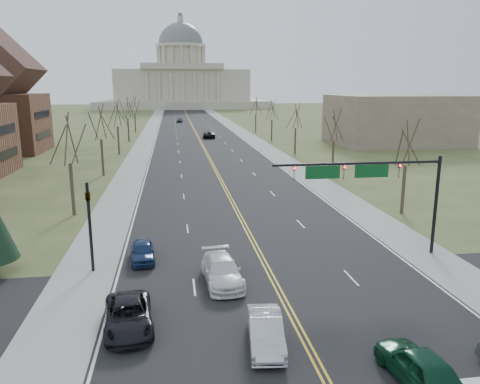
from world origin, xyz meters
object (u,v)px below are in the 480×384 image
object	(u,v)px
car_sb_outer_lead	(128,316)
car_sb_outer_second	(143,251)
signal_mast	(370,178)
car_far_nb	(209,135)
car_sb_inner_second	(222,271)
car_nb_inner_lead	(419,366)
signal_left	(89,217)
car_sb_inner_lead	(266,331)
car_far_sb	(180,120)

from	to	relation	value
car_sb_outer_lead	car_sb_outer_second	world-z (taller)	car_sb_outer_lead
signal_mast	car_far_nb	xyz separation A→B (m)	(-5.09, 78.93, -4.97)
car_sb_inner_second	car_far_nb	size ratio (longest dim) A/B	0.95
car_nb_inner_lead	signal_mast	bearing A→B (deg)	-110.56
signal_left	car_sb_outer_lead	world-z (taller)	signal_left
signal_left	car_sb_inner_second	xyz separation A→B (m)	(8.25, -3.08, -2.92)
signal_left	car_sb_inner_lead	distance (m)	14.51
signal_left	car_sb_inner_lead	size ratio (longest dim) A/B	1.35
car_sb_outer_lead	car_sb_inner_second	bearing A→B (deg)	37.49
car_sb_outer_second	car_far_sb	distance (m)	125.81
signal_mast	car_nb_inner_lead	size ratio (longest dim) A/B	2.58
signal_left	car_far_nb	world-z (taller)	signal_left
car_nb_inner_lead	car_far_sb	distance (m)	141.66
car_far_nb	car_nb_inner_lead	bearing A→B (deg)	91.70
car_sb_inner_lead	car_far_nb	xyz separation A→B (m)	(4.32, 89.46, 0.05)
signal_mast	car_far_sb	size ratio (longest dim) A/B	2.76
signal_mast	car_far_nb	world-z (taller)	signal_mast
car_sb_inner_lead	car_sb_outer_second	xyz separation A→B (m)	(-6.38, 12.00, -0.05)
car_sb_inner_second	car_sb_outer_second	xyz separation A→B (m)	(-5.10, 4.55, -0.10)
signal_left	car_far_sb	world-z (taller)	signal_left
car_nb_inner_lead	car_far_nb	xyz separation A→B (m)	(-1.32, 93.22, -0.01)
signal_mast	car_sb_inner_second	bearing A→B (deg)	-163.95
signal_mast	car_sb_inner_second	distance (m)	12.19
car_sb_inner_second	signal_left	bearing A→B (deg)	155.71
signal_left	car_far_nb	bearing A→B (deg)	80.04
car_sb_inner_second	car_far_nb	distance (m)	82.20
car_sb_inner_lead	car_sb_inner_second	world-z (taller)	car_sb_inner_second
car_sb_outer_lead	car_far_nb	size ratio (longest dim) A/B	0.90
signal_left	car_sb_inner_second	size ratio (longest dim) A/B	1.12
car_sb_inner_lead	car_far_nb	distance (m)	89.56
car_far_sb	car_sb_outer_second	bearing A→B (deg)	-85.40
signal_left	car_sb_inner_second	bearing A→B (deg)	-20.48
signal_left	car_nb_inner_lead	distance (m)	21.05
signal_mast	car_far_nb	size ratio (longest dim) A/B	2.15
car_sb_outer_second	car_far_sb	size ratio (longest dim) A/B	0.91
signal_mast	car_far_nb	distance (m)	79.25
car_sb_inner_second	car_sb_outer_lead	bearing A→B (deg)	-140.57
car_nb_inner_lead	car_sb_inner_second	distance (m)	13.18
car_sb_outer_second	car_far_sb	xyz separation A→B (m)	(4.79, 125.72, 0.07)
car_sb_inner_lead	car_sb_outer_lead	xyz separation A→B (m)	(-6.52, 2.52, -0.03)
signal_left	car_far_sb	xyz separation A→B (m)	(7.94, 127.19, -2.95)
car_sb_outer_second	car_sb_inner_second	bearing A→B (deg)	-45.99
car_sb_outer_second	car_far_sb	bearing A→B (deg)	83.58
car_far_nb	car_far_sb	world-z (taller)	car_far_nb
signal_left	car_far_nb	size ratio (longest dim) A/B	1.06
car_far_nb	car_far_sb	bearing A→B (deg)	-82.13
car_nb_inner_lead	car_far_sb	world-z (taller)	car_nb_inner_lead
signal_left	car_nb_inner_lead	xyz separation A→B (m)	(15.18, -14.29, -2.90)
car_sb_inner_lead	car_sb_inner_second	xyz separation A→B (m)	(-1.28, 7.45, 0.05)
car_sb_inner_second	car_nb_inner_lead	bearing A→B (deg)	-62.08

